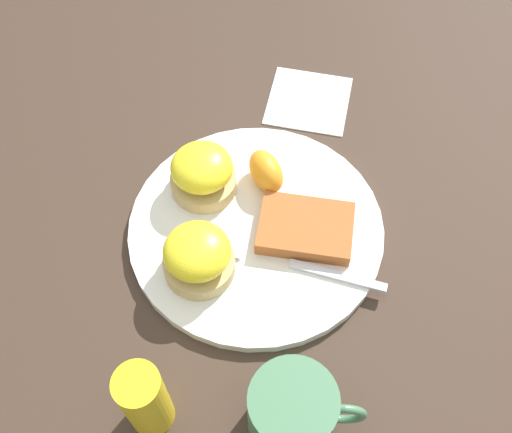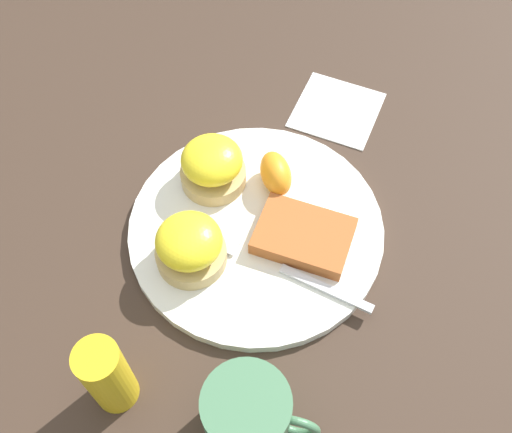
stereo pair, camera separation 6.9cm
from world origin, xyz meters
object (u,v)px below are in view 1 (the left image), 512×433
sandwich_benedict_left (203,173)px  cup (293,412)px  hashbrown_patty (306,228)px  condiment_bottle (145,400)px  sandwich_benedict_right (198,256)px  fork (283,261)px  orange_wedge (266,171)px

sandwich_benedict_left → cup: size_ratio=0.72×
hashbrown_patty → condiment_bottle: 0.27m
sandwich_benedict_right → fork: sandwich_benedict_right is taller
orange_wedge → cup: cup is taller
sandwich_benedict_right → cup: size_ratio=0.72×
cup → condiment_bottle: size_ratio=1.04×
orange_wedge → cup: 0.29m
sandwich_benedict_left → hashbrown_patty: (0.13, -0.06, -0.02)m
sandwich_benedict_left → sandwich_benedict_right: 0.11m
sandwich_benedict_right → condiment_bottle: condiment_bottle is taller
hashbrown_patty → fork: 0.05m
condiment_bottle → sandwich_benedict_right: bearing=79.1°
cup → sandwich_benedict_left: bearing=112.7°
sandwich_benedict_left → sandwich_benedict_right: size_ratio=1.00×
hashbrown_patty → cup: 0.22m
sandwich_benedict_left → sandwich_benedict_right: (0.01, -0.11, 0.00)m
sandwich_benedict_right → hashbrown_patty: sandwich_benedict_right is taller
sandwich_benedict_left → hashbrown_patty: size_ratio=0.74×
orange_wedge → cup: (0.04, -0.29, 0.01)m
sandwich_benedict_left → hashbrown_patty: bearing=-24.7°
sandwich_benedict_left → condiment_bottle: bearing=-95.0°
hashbrown_patty → cup: (-0.01, -0.22, 0.02)m
sandwich_benedict_left → orange_wedge: (0.08, 0.01, -0.01)m
sandwich_benedict_left → sandwich_benedict_right: same height
hashbrown_patty → sandwich_benedict_left: bearing=155.3°
sandwich_benedict_left → condiment_bottle: condiment_bottle is taller
sandwich_benedict_left → fork: size_ratio=0.39×
orange_wedge → fork: size_ratio=0.29×
condiment_bottle → fork: bearing=54.6°
sandwich_benedict_left → orange_wedge: bearing=9.7°
fork → condiment_bottle: 0.22m
sandwich_benedict_left → fork: (0.10, -0.10, -0.03)m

